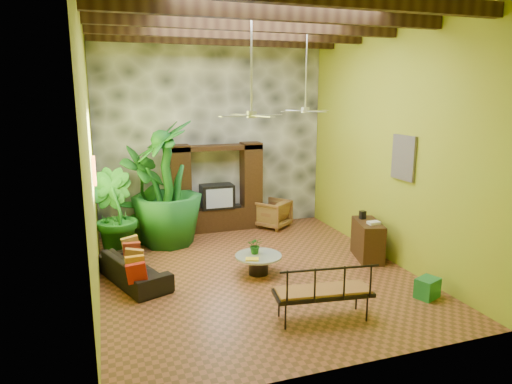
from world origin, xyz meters
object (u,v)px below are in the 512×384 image
object	(u,v)px
entertainment_center	(217,194)
ceiling_fan_back	(306,101)
coffee_table	(258,262)
tall_plant_c	(166,184)
tall_plant_b	(113,215)
tall_plant_a	(143,196)
sofa	(134,269)
iron_bench	(325,290)
ceiling_fan_front	(252,103)
green_bin	(427,288)
wicker_armchair	(273,214)
side_console	(368,240)

from	to	relation	value
entertainment_center	ceiling_fan_back	bearing A→B (deg)	-50.43
coffee_table	tall_plant_c	bearing A→B (deg)	120.08
tall_plant_b	tall_plant_a	bearing A→B (deg)	47.93
tall_plant_a	sofa	bearing A→B (deg)	-100.42
sofa	coffee_table	bearing A→B (deg)	-119.57
coffee_table	iron_bench	size ratio (longest dim) A/B	0.58
ceiling_fan_front	green_bin	size ratio (longest dim) A/B	4.53
ceiling_fan_back	wicker_armchair	xyz separation A→B (m)	(-0.12, 1.70, -3.03)
ceiling_fan_front	wicker_armchair	distance (m)	4.78
ceiling_fan_front	tall_plant_b	world-z (taller)	ceiling_fan_front
tall_plant_a	tall_plant_c	world-z (taller)	tall_plant_c
entertainment_center	coffee_table	size ratio (longest dim) A/B	2.56
entertainment_center	coffee_table	distance (m)	3.31
tall_plant_c	side_console	world-z (taller)	tall_plant_c
entertainment_center	ceiling_fan_back	distance (m)	3.50
wicker_armchair	tall_plant_c	size ratio (longest dim) A/B	0.28
wicker_armchair	coffee_table	xyz separation A→B (m)	(-1.44, -3.00, -0.12)
ceiling_fan_back	tall_plant_a	xyz separation A→B (m)	(-3.53, 1.40, -2.22)
ceiling_fan_front	side_console	xyz separation A→B (m)	(2.80, 0.37, -2.98)
side_console	green_bin	size ratio (longest dim) A/B	2.55
tall_plant_b	side_console	distance (m)	5.59
side_console	tall_plant_a	bearing A→B (deg)	165.68
wicker_armchair	side_console	distance (m)	3.14
green_bin	ceiling_fan_front	bearing A→B (deg)	148.21
tall_plant_a	side_console	xyz separation A→B (m)	(4.53, -2.63, -0.77)
sofa	iron_bench	distance (m)	3.77
iron_bench	green_bin	size ratio (longest dim) A/B	3.97
tall_plant_c	entertainment_center	bearing A→B (deg)	28.00
wicker_armchair	iron_bench	world-z (taller)	iron_bench
entertainment_center	ceiling_fan_front	distance (m)	4.30
iron_bench	sofa	bearing A→B (deg)	144.92
tall_plant_b	green_bin	bearing A→B (deg)	-36.95
sofa	tall_plant_c	bearing A→B (deg)	-44.98
ceiling_fan_back	iron_bench	size ratio (longest dim) A/B	1.14
tall_plant_b	tall_plant_c	size ratio (longest dim) A/B	0.66
wicker_armchair	ceiling_fan_front	bearing A→B (deg)	25.18
ceiling_fan_front	wicker_armchair	xyz separation A→B (m)	(1.68, 3.30, -3.03)
tall_plant_b	green_bin	distance (m)	6.53
green_bin	sofa	bearing A→B (deg)	154.10
green_bin	iron_bench	bearing A→B (deg)	-175.05
iron_bench	side_console	world-z (taller)	iron_bench
tall_plant_b	green_bin	xyz separation A→B (m)	(5.18, -3.90, -0.81)
entertainment_center	tall_plant_c	xyz separation A→B (m)	(-1.40, -0.75, 0.52)
side_console	sofa	bearing A→B (deg)	-167.76
ceiling_fan_back	iron_bench	xyz separation A→B (m)	(-1.20, -3.48, -2.87)
sofa	ceiling_fan_front	bearing A→B (deg)	-128.11
tall_plant_a	iron_bench	bearing A→B (deg)	-64.43
ceiling_fan_front	iron_bench	world-z (taller)	ceiling_fan_front
entertainment_center	iron_bench	distance (m)	5.45
iron_bench	side_console	distance (m)	3.14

